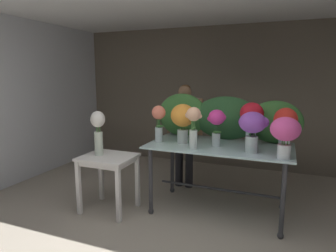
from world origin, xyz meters
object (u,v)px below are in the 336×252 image
at_px(side_table_white, 108,164).
at_px(display_table_glass, 219,156).
at_px(vase_magenta_anemones, 217,123).
at_px(vase_scarlet_carnations, 285,124).
at_px(vase_crimson_freesia, 252,117).
at_px(vase_peach_roses, 193,124).
at_px(florist, 184,125).
at_px(vase_white_roses_tall, 98,130).
at_px(vase_fuchsia_lilies, 285,132).
at_px(vase_coral_snapdragons, 159,119).
at_px(vase_sunset_hydrangea, 183,119).
at_px(vase_violet_stock, 253,126).

bearing_deg(side_table_white, display_table_glass, 19.97).
bearing_deg(vase_magenta_anemones, side_table_white, -162.46).
xyz_separation_m(side_table_white, vase_scarlet_carnations, (2.04, 0.56, 0.56)).
height_order(vase_crimson_freesia, vase_peach_roses, vase_crimson_freesia).
relative_size(side_table_white, florist, 0.46).
bearing_deg(vase_white_roses_tall, vase_fuchsia_lilies, 3.32).
bearing_deg(vase_coral_snapdragons, vase_sunset_hydrangea, 8.64).
xyz_separation_m(side_table_white, vase_magenta_anemones, (1.28, 0.40, 0.55)).
bearing_deg(vase_sunset_hydrangea, vase_violet_stock, -9.43).
relative_size(vase_crimson_freesia, vase_coral_snapdragons, 1.12).
bearing_deg(florist, vase_fuchsia_lilies, -35.46).
distance_m(vase_crimson_freesia, vase_coral_snapdragons, 1.15).
bearing_deg(vase_peach_roses, florist, 114.18).
xyz_separation_m(vase_scarlet_carnations, vase_white_roses_tall, (-2.17, -0.56, -0.13)).
height_order(side_table_white, vase_coral_snapdragons, vase_coral_snapdragons).
relative_size(vase_violet_stock, vase_coral_snapdragons, 0.97).
bearing_deg(vase_fuchsia_lilies, vase_coral_snapdragons, 171.02).
bearing_deg(side_table_white, vase_fuchsia_lilies, 3.53).
height_order(vase_violet_stock, vase_peach_roses, vase_peach_roses).
height_order(side_table_white, vase_white_roses_tall, vase_white_roses_tall).
relative_size(florist, vase_scarlet_carnations, 3.28).
bearing_deg(vase_white_roses_tall, vase_coral_snapdragons, 28.48).
relative_size(vase_sunset_hydrangea, vase_fuchsia_lilies, 1.14).
distance_m(florist, vase_magenta_anemones, 1.00).
xyz_separation_m(vase_magenta_anemones, vase_crimson_freesia, (0.38, 0.22, 0.06)).
bearing_deg(vase_sunset_hydrangea, side_table_white, -154.22).
height_order(florist, vase_sunset_hydrangea, florist).
height_order(florist, vase_magenta_anemones, florist).
xyz_separation_m(vase_sunset_hydrangea, vase_scarlet_carnations, (1.19, 0.15, -0.01)).
distance_m(side_table_white, vase_violet_stock, 1.82).
distance_m(vase_peach_roses, vase_fuchsia_lilies, 0.98).
bearing_deg(vase_scarlet_carnations, display_table_glass, -173.57).
height_order(display_table_glass, vase_fuchsia_lilies, vase_fuchsia_lilies).
distance_m(florist, vase_crimson_freesia, 1.18).
height_order(vase_magenta_anemones, vase_coral_snapdragons, vase_coral_snapdragons).
bearing_deg(vase_magenta_anemones, vase_violet_stock, -17.47).
bearing_deg(vase_coral_snapdragons, vase_violet_stock, -4.66).
distance_m(vase_sunset_hydrangea, vase_fuchsia_lilies, 1.23).
height_order(vase_crimson_freesia, vase_fuchsia_lilies, vase_crimson_freesia).
bearing_deg(vase_white_roses_tall, florist, 56.48).
xyz_separation_m(vase_scarlet_carnations, vase_peach_roses, (-0.98, -0.39, -0.00)).
bearing_deg(vase_peach_roses, vase_sunset_hydrangea, 130.37).
height_order(florist, vase_crimson_freesia, florist).
relative_size(vase_crimson_freesia, vase_fuchsia_lilies, 1.21).
relative_size(side_table_white, vase_crimson_freesia, 1.38).
relative_size(vase_violet_stock, vase_peach_roses, 0.93).
relative_size(vase_scarlet_carnations, vase_white_roses_tall, 0.86).
relative_size(side_table_white, vase_violet_stock, 1.59).
bearing_deg(display_table_glass, vase_coral_snapdragons, -171.79).
xyz_separation_m(display_table_glass, vase_magenta_anemones, (-0.03, -0.07, 0.43)).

